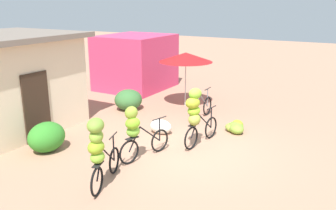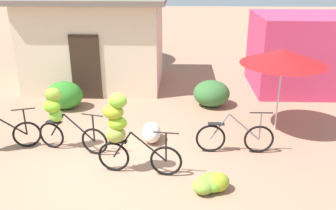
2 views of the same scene
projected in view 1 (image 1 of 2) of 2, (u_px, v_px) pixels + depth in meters
name	position (u px, v px, depth m)	size (l,w,h in m)	color
ground_plane	(188.00, 150.00, 9.92)	(60.00, 60.00, 0.00)	#A7775E
shop_pink	(136.00, 62.00, 16.67)	(3.20, 2.80, 2.44)	#D03963
hedge_bush_front_left	(47.00, 137.00, 9.72)	(1.06, 0.87, 0.81)	#318227
hedge_bush_front_right	(128.00, 100.00, 13.47)	(1.07, 1.01, 0.77)	#376A34
market_umbrella	(186.00, 57.00, 13.54)	(2.03, 2.03, 2.08)	beige
bicycle_leftmost	(99.00, 147.00, 7.54)	(1.62, 0.64, 1.66)	black
bicycle_near_pile	(136.00, 129.00, 9.02)	(1.67, 0.54, 1.46)	black
bicycle_center_loaded	(196.00, 113.00, 9.81)	(1.71, 0.48, 1.69)	black
bicycle_by_shop	(201.00, 109.00, 12.38)	(1.73, 0.14, 0.98)	black
banana_pile_on_ground	(236.00, 127.00, 11.22)	(0.84, 0.81, 0.35)	#88A439
produce_sack	(161.00, 127.00, 11.07)	(0.70, 0.44, 0.44)	silver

